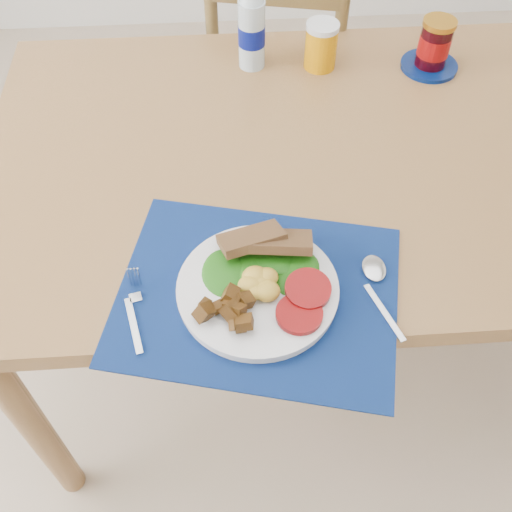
{
  "coord_description": "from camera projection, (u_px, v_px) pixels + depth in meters",
  "views": [
    {
      "loc": [
        -0.2,
        -0.73,
        1.59
      ],
      "look_at": [
        -0.16,
        -0.11,
        0.8
      ],
      "focal_mm": 42.0,
      "sensor_mm": 36.0,
      "label": 1
    }
  ],
  "objects": [
    {
      "name": "ground",
      "position": [
        309.0,
        397.0,
        1.7
      ],
      "size": [
        4.0,
        4.0,
        0.0
      ],
      "primitive_type": "plane",
      "color": "tan",
      "rests_on": "ground"
    },
    {
      "name": "jam_on_saucer",
      "position": [
        434.0,
        47.0,
        1.38
      ],
      "size": [
        0.13,
        0.13,
        0.12
      ],
      "color": "#051850",
      "rests_on": "table"
    },
    {
      "name": "table",
      "position": [
        319.0,
        179.0,
        1.3
      ],
      "size": [
        1.4,
        0.9,
        0.75
      ],
      "color": "brown",
      "rests_on": "ground"
    },
    {
      "name": "juice_glass",
      "position": [
        321.0,
        47.0,
        1.38
      ],
      "size": [
        0.07,
        0.07,
        0.1
      ],
      "primitive_type": "cylinder",
      "color": "orange",
      "rests_on": "table"
    },
    {
      "name": "placemat",
      "position": [
        258.0,
        294.0,
        1.01
      ],
      "size": [
        0.54,
        0.47,
        0.0
      ],
      "primitive_type": "cube",
      "rotation": [
        0.0,
        0.0,
        -0.24
      ],
      "color": "#03042F",
      "rests_on": "table"
    },
    {
      "name": "spoon",
      "position": [
        377.0,
        282.0,
        1.02
      ],
      "size": [
        0.05,
        0.18,
        0.01
      ],
      "rotation": [
        0.0,
        0.0,
        0.34
      ],
      "color": "#B2B5BA",
      "rests_on": "placemat"
    },
    {
      "name": "breakfast_plate",
      "position": [
        255.0,
        288.0,
        0.99
      ],
      "size": [
        0.27,
        0.27,
        0.06
      ],
      "rotation": [
        0.0,
        0.0,
        0.14
      ],
      "color": "silver",
      "rests_on": "placemat"
    },
    {
      "name": "fork",
      "position": [
        135.0,
        308.0,
        0.99
      ],
      "size": [
        0.04,
        0.16,
        0.0
      ],
      "rotation": [
        0.0,
        0.0,
        0.24
      ],
      "color": "#B2B5BA",
      "rests_on": "placemat"
    },
    {
      "name": "chair_far",
      "position": [
        278.0,
        69.0,
        1.76
      ],
      "size": [
        0.46,
        0.45,
        1.06
      ],
      "rotation": [
        0.0,
        0.0,
        2.93
      ],
      "color": "#513B1D",
      "rests_on": "ground"
    },
    {
      "name": "water_bottle",
      "position": [
        252.0,
        29.0,
        1.35
      ],
      "size": [
        0.06,
        0.06,
        0.21
      ],
      "color": "#ADBFCC",
      "rests_on": "table"
    }
  ]
}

